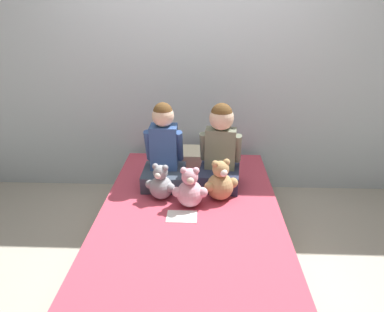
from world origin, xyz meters
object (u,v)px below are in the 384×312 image
Objects in this scene: teddy_bear_held_by_right_child at (220,183)px; teddy_bear_between_children at (190,190)px; bed at (191,231)px; teddy_bear_held_by_left_child at (161,184)px; child_on_right at (220,150)px; sign_card at (182,216)px; pillow_at_headboard at (194,156)px; child_on_left at (164,152)px.

teddy_bear_held_by_right_child reaches higher than teddy_bear_between_children.
bed is 7.05× the size of teddy_bear_held_by_left_child.
bed is at bearing -114.11° from child_on_right.
bed is at bearing -13.45° from teddy_bear_held_by_left_child.
bed is at bearing -80.46° from teddy_bear_between_children.
teddy_bear_between_children is at bearing 71.43° from sign_card.
pillow_at_headboard reaches higher than bed.
bed is 2.94× the size of child_on_right.
child_on_left is at bearing 130.28° from teddy_bear_held_by_right_child.
child_on_left is at bearing -173.65° from child_on_right.
teddy_bear_between_children is at bearing -90.40° from pillow_at_headboard.
teddy_bear_between_children is (-0.01, 0.03, 0.33)m from bed.
child_on_left reaches higher than teddy_bear_between_children.
bed is 2.94× the size of child_on_left.
teddy_bear_held_by_right_child is 1.53× the size of sign_card.
child_on_left reaches higher than bed.
child_on_right is 2.40× the size of teddy_bear_held_by_left_child.
teddy_bear_held_by_left_child is 0.91× the size of teddy_bear_between_children.
teddy_bear_held_by_right_child is 0.68× the size of pillow_at_headboard.
child_on_left reaches higher than teddy_bear_held_by_left_child.
pillow_at_headboard is at bearing 62.93° from child_on_left.
teddy_bear_between_children is 0.20m from sign_card.
teddy_bear_held_by_left_child is 0.88× the size of teddy_bear_held_by_right_child.
sign_card is (0.17, -0.49, -0.27)m from child_on_left.
child_on_right reaches higher than bed.
sign_card is at bearing -109.50° from teddy_bear_between_children.
sign_card is at bearing -112.79° from child_on_right.
child_on_right is at bearing 67.50° from teddy_bear_held_by_right_child.
child_on_right is at bearing 55.80° from teddy_bear_between_children.
teddy_bear_held_by_left_child is at bearing 124.65° from sign_card.
child_on_right is 0.55m from pillow_at_headboard.
sign_card is at bearing -70.52° from child_on_left.
child_on_left is 1.00× the size of child_on_right.
teddy_bear_held_by_left_child is (-0.45, -0.24, -0.18)m from child_on_right.
child_on_left is 2.40× the size of teddy_bear_held_by_left_child.
pillow_at_headboard is (-0.22, 0.44, -0.24)m from child_on_right.
pillow_at_headboard is (0.23, 0.68, -0.06)m from teddy_bear_held_by_left_child.
child_on_right is at bearing 0.19° from child_on_left.
teddy_bear_between_children is 0.65× the size of pillow_at_headboard.
bed is 9.41× the size of sign_card.
child_on_left is 2.10× the size of teddy_bear_held_by_right_child.
bed is 0.41m from teddy_bear_held_by_left_child.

